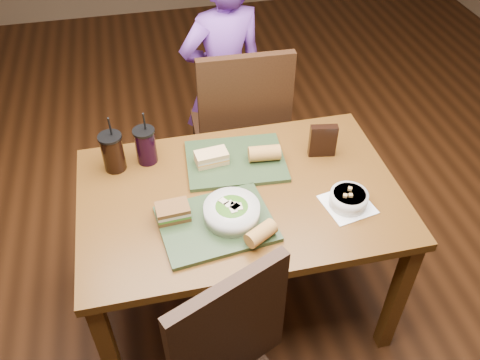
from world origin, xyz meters
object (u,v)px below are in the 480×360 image
object	(u,v)px
tray_far	(236,161)
baguette_near	(261,233)
tray_near	(216,224)
sandwich_near	(173,212)
cup_cola	(113,152)
chip_bag	(323,141)
baguette_far	(264,153)
sandwich_far	(212,157)
cup_berry	(146,145)
dining_table	(240,208)
salad_bowl	(232,211)
soup_bowl	(349,199)
chair_far	(240,126)
diner	(224,79)

from	to	relation	value
tray_far	baguette_near	size ratio (longest dim) A/B	3.52
tray_near	sandwich_near	size ratio (longest dim) A/B	3.23
cup_cola	chip_bag	distance (m)	0.89
baguette_near	baguette_far	distance (m)	0.45
sandwich_far	cup_berry	world-z (taller)	cup_berry
baguette_near	baguette_far	world-z (taller)	baguette_far
dining_table	cup_berry	distance (m)	0.48
tray_near	sandwich_far	world-z (taller)	sandwich_far
salad_bowl	dining_table	bearing A→B (deg)	66.08
cup_cola	cup_berry	bearing A→B (deg)	8.02
tray_far	sandwich_far	distance (m)	0.11
salad_bowl	baguette_near	distance (m)	0.15
salad_bowl	cup_cola	bearing A→B (deg)	135.58
baguette_far	tray_near	bearing A→B (deg)	-130.41
baguette_near	cup_cola	world-z (taller)	cup_cola
tray_near	sandwich_near	distance (m)	0.17
dining_table	soup_bowl	xyz separation A→B (m)	(0.40, -0.16, 0.12)
chair_far	sandwich_far	distance (m)	0.55
diner	cup_cola	distance (m)	0.97
sandwich_near	baguette_far	world-z (taller)	baguette_far
chair_far	diner	distance (m)	0.35
dining_table	baguette_near	size ratio (longest dim) A/B	10.89
salad_bowl	baguette_near	xyz separation A→B (m)	(0.08, -0.13, -0.01)
tray_far	cup_berry	world-z (taller)	cup_berry
salad_bowl	baguette_near	bearing A→B (deg)	-57.48
tray_far	cup_cola	world-z (taller)	cup_cola
dining_table	diner	distance (m)	1.00
chip_bag	tray_far	bearing A→B (deg)	-174.61
soup_bowl	baguette_far	xyz separation A→B (m)	(-0.26, 0.32, 0.02)
tray_near	tray_far	size ratio (longest dim) A/B	1.00
tray_near	cup_cola	bearing A→B (deg)	130.32
sandwich_far	baguette_near	distance (m)	0.47
sandwich_near	soup_bowl	bearing A→B (deg)	-5.66
tray_near	cup_berry	distance (m)	0.50
diner	cup_berry	bearing A→B (deg)	43.73
cup_berry	chair_far	bearing A→B (deg)	36.39
dining_table	chair_far	xyz separation A→B (m)	(0.15, 0.65, -0.07)
baguette_far	diner	bearing A→B (deg)	90.93
cup_cola	tray_near	bearing A→B (deg)	-49.68
dining_table	tray_far	size ratio (longest dim) A/B	3.10
chair_far	salad_bowl	size ratio (longest dim) A/B	4.99
salad_bowl	sandwich_near	size ratio (longest dim) A/B	1.64
chair_far	diner	size ratio (longest dim) A/B	0.79
sandwich_near	diner	bearing A→B (deg)	69.30
cup_cola	dining_table	bearing A→B (deg)	-28.80
diner	sandwich_near	distance (m)	1.17
dining_table	tray_near	distance (m)	0.22
chair_far	cup_cola	size ratio (longest dim) A/B	3.99
baguette_far	chip_bag	size ratio (longest dim) A/B	0.89
chair_far	tray_far	distance (m)	0.51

